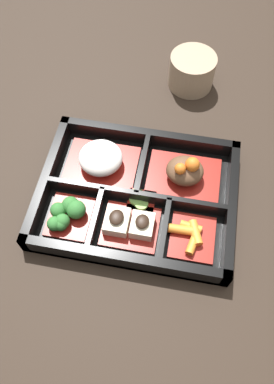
% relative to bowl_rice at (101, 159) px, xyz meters
% --- Properties ---
extents(ground_plane, '(3.00, 3.00, 0.00)m').
position_rel_bowl_rice_xyz_m(ground_plane, '(0.07, -0.05, -0.03)').
color(ground_plane, black).
extents(bento_base, '(0.32, 0.24, 0.01)m').
position_rel_bowl_rice_xyz_m(bento_base, '(0.07, -0.05, -0.02)').
color(bento_base, black).
rests_on(bento_base, ground_plane).
extents(bento_rim, '(0.32, 0.24, 0.04)m').
position_rel_bowl_rice_xyz_m(bento_rim, '(0.07, -0.05, -0.01)').
color(bento_rim, black).
rests_on(bento_rim, ground_plane).
extents(bowl_rice, '(0.12, 0.09, 0.04)m').
position_rel_bowl_rice_xyz_m(bowl_rice, '(0.00, 0.00, 0.00)').
color(bowl_rice, maroon).
rests_on(bowl_rice, bento_base).
extents(bowl_stew, '(0.12, 0.09, 0.06)m').
position_rel_bowl_rice_xyz_m(bowl_stew, '(0.14, -0.00, 0.00)').
color(bowl_stew, maroon).
rests_on(bowl_stew, bento_base).
extents(bowl_greens, '(0.07, 0.08, 0.04)m').
position_rel_bowl_rice_xyz_m(bowl_greens, '(-0.03, -0.11, -0.00)').
color(bowl_greens, maroon).
rests_on(bowl_greens, bento_base).
extents(bowl_tofu, '(0.09, 0.08, 0.03)m').
position_rel_bowl_rice_xyz_m(bowl_tofu, '(0.07, -0.11, -0.01)').
color(bowl_tofu, maroon).
rests_on(bowl_tofu, bento_base).
extents(bowl_carrots, '(0.07, 0.08, 0.02)m').
position_rel_bowl_rice_xyz_m(bowl_carrots, '(0.17, -0.10, -0.01)').
color(bowl_carrots, maroon).
rests_on(bowl_carrots, bento_base).
extents(bowl_pickles, '(0.04, 0.04, 0.01)m').
position_rel_bowl_rice_xyz_m(bowl_pickles, '(0.08, -0.06, -0.01)').
color(bowl_pickles, maroon).
rests_on(bowl_pickles, bento_base).
extents(tea_cup, '(0.09, 0.09, 0.07)m').
position_rel_bowl_rice_xyz_m(tea_cup, '(0.13, 0.23, 0.01)').
color(tea_cup, gray).
rests_on(tea_cup, ground_plane).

